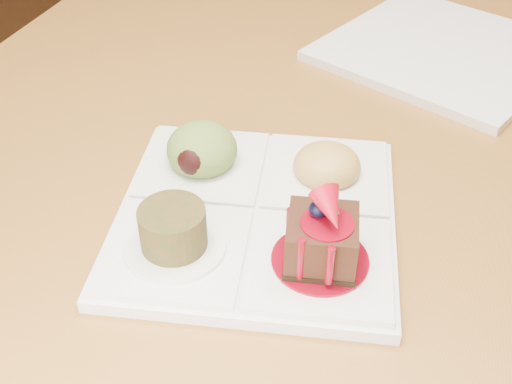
% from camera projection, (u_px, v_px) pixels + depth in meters
% --- Properties ---
extents(dining_table, '(1.00, 1.80, 0.75)m').
position_uv_depth(dining_table, '(371.00, 144.00, 0.79)').
color(dining_table, olive).
rests_on(dining_table, ground).
extents(sampler_plate, '(0.29, 0.29, 0.10)m').
position_uv_depth(sampler_plate, '(255.00, 203.00, 0.57)').
color(sampler_plate, white).
rests_on(sampler_plate, dining_table).
extents(second_plate, '(0.35, 0.35, 0.01)m').
position_uv_depth(second_plate, '(444.00, 50.00, 0.82)').
color(second_plate, white).
rests_on(second_plate, dining_table).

